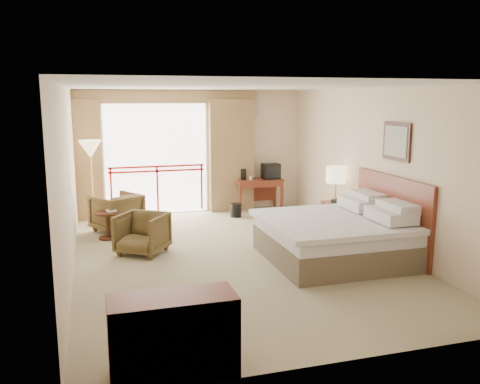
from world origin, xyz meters
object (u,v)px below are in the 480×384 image
object	(u,v)px
wastebasket	(236,210)
table_lamp	(336,175)
tv	(271,171)
side_table	(107,221)
bed	(337,236)
nightstand	(336,217)
armchair_far	(117,231)
dresser	(173,337)
floor_lamp	(90,152)
armchair_near	(143,253)
desk	(258,186)

from	to	relation	value
wastebasket	table_lamp	bearing A→B (deg)	-48.98
tv	side_table	distance (m)	4.05
bed	nightstand	xyz separation A→B (m)	(0.75, 1.51, -0.09)
armchair_far	dresser	xyz separation A→B (m)	(0.22, -5.45, 0.39)
table_lamp	floor_lamp	world-z (taller)	floor_lamp
side_table	floor_lamp	world-z (taller)	floor_lamp
tv	armchair_near	xyz separation A→B (m)	(-3.18, -2.61, -0.88)
wastebasket	side_table	distance (m)	2.90
floor_lamp	dresser	distance (m)	6.17
wastebasket	dresser	bearing A→B (deg)	-111.09
table_lamp	dresser	distance (m)	5.72
nightstand	tv	size ratio (longest dim) A/B	1.50
nightstand	armchair_near	world-z (taller)	nightstand
desk	tv	world-z (taller)	tv
wastebasket	floor_lamp	bearing A→B (deg)	178.08
nightstand	wastebasket	world-z (taller)	nightstand
desk	wastebasket	bearing A→B (deg)	-143.49
wastebasket	nightstand	bearing A→B (deg)	-49.80
floor_lamp	tv	bearing A→B (deg)	6.48
wastebasket	floor_lamp	world-z (taller)	floor_lamp
desk	wastebasket	size ratio (longest dim) A/B	3.69
dresser	bed	bearing A→B (deg)	40.89
floor_lamp	dresser	xyz separation A→B (m)	(0.65, -6.04, -1.09)
nightstand	table_lamp	size ratio (longest dim) A/B	0.89
bed	armchair_far	size ratio (longest dim) A/B	2.64
armchair_near	nightstand	bearing A→B (deg)	39.73
bed	floor_lamp	distance (m)	5.10
tv	dresser	world-z (taller)	tv
bed	armchair_near	world-z (taller)	bed
bed	dresser	distance (m)	4.05
tv	armchair_far	distance (m)	3.76
table_lamp	desk	distance (m)	2.49
bed	nightstand	size ratio (longest dim) A/B	3.66
bed	table_lamp	distance (m)	1.87
bed	table_lamp	size ratio (longest dim) A/B	3.25
tv	armchair_near	bearing A→B (deg)	-126.75
desk	side_table	xyz separation A→B (m)	(-3.40, -1.60, -0.21)
bed	desk	distance (m)	3.86
table_lamp	dresser	size ratio (longest dim) A/B	0.57
armchair_far	armchair_near	size ratio (longest dim) A/B	1.09
bed	dresser	world-z (taller)	bed
bed	side_table	distance (m)	4.12
side_table	floor_lamp	size ratio (longest dim) A/B	0.29
armchair_far	armchair_near	xyz separation A→B (m)	(0.33, -1.57, 0.00)
bed	floor_lamp	xyz separation A→B (m)	(-3.67, 3.36, 1.10)
desk	dresser	xyz separation A→B (m)	(-2.98, -6.54, -0.16)
wastebasket	armchair_far	distance (m)	2.57
bed	tv	distance (m)	3.84
armchair_near	armchair_far	bearing A→B (deg)	136.66
nightstand	side_table	world-z (taller)	nightstand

